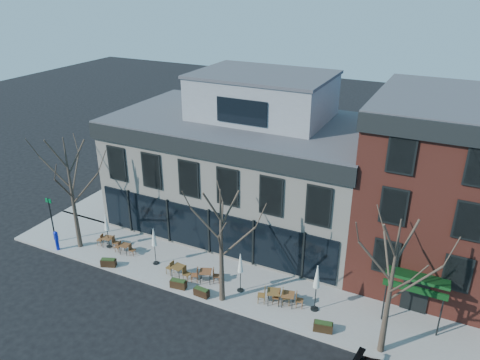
% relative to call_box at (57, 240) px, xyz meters
% --- Properties ---
extents(ground, '(120.00, 120.00, 0.00)m').
position_rel_call_box_xyz_m(ground, '(9.54, 4.20, -0.92)').
color(ground, black).
rests_on(ground, ground).
extents(sidewalk_front, '(33.50, 4.70, 0.15)m').
position_rel_call_box_xyz_m(sidewalk_front, '(12.79, 2.05, -0.85)').
color(sidewalk_front, gray).
rests_on(sidewalk_front, ground).
extents(sidewalk_side, '(4.50, 12.00, 0.15)m').
position_rel_call_box_xyz_m(sidewalk_side, '(-1.71, 10.20, -0.85)').
color(sidewalk_side, gray).
rests_on(sidewalk_side, ground).
extents(corner_building, '(18.39, 10.39, 11.10)m').
position_rel_call_box_xyz_m(corner_building, '(9.62, 9.27, 3.80)').
color(corner_building, beige).
rests_on(corner_building, ground).
extents(red_brick_building, '(8.20, 11.78, 11.18)m').
position_rel_call_box_xyz_m(red_brick_building, '(22.54, 9.18, 4.71)').
color(red_brick_building, maroon).
rests_on(red_brick_building, ground).
extents(tree_corner, '(3.93, 3.98, 7.92)m').
position_rel_call_box_xyz_m(tree_corner, '(1.06, 1.00, 3.33)').
color(tree_corner, '#382B21').
rests_on(tree_corner, sidewalk_front).
extents(tree_mid, '(3.50, 3.55, 7.04)m').
position_rel_call_box_xyz_m(tree_mid, '(12.55, 0.30, 2.87)').
color(tree_mid, '#382B21').
rests_on(tree_mid, sidewalk_front).
extents(tree_right, '(3.72, 3.77, 7.48)m').
position_rel_call_box_xyz_m(tree_right, '(21.55, 0.30, 3.10)').
color(tree_right, '#382B21').
rests_on(tree_right, sidewalk_front).
extents(sign_pole, '(0.50, 0.10, 3.40)m').
position_rel_call_box_xyz_m(sign_pole, '(-0.96, 0.70, 1.15)').
color(sign_pole, black).
rests_on(sign_pole, sidewalk_front).
extents(call_box, '(0.29, 0.29, 1.46)m').
position_rel_call_box_xyz_m(call_box, '(0.00, 0.00, 0.00)').
color(call_box, '#0D1DB2').
rests_on(call_box, sidewalk_front).
extents(cafe_set_0, '(1.68, 0.76, 0.86)m').
position_rel_call_box_xyz_m(cafe_set_0, '(2.80, 1.84, -0.33)').
color(cafe_set_0, brown).
rests_on(cafe_set_0, sidewalk_front).
extents(cafe_set_1, '(1.56, 0.67, 0.81)m').
position_rel_call_box_xyz_m(cafe_set_1, '(4.42, 1.66, -0.35)').
color(cafe_set_1, brown).
rests_on(cafe_set_1, sidewalk_front).
extents(cafe_set_2, '(1.82, 0.78, 0.94)m').
position_rel_call_box_xyz_m(cafe_set_2, '(9.09, 1.00, -0.29)').
color(cafe_set_2, brown).
rests_on(cafe_set_2, sidewalk_front).
extents(cafe_set_3, '(1.82, 1.11, 0.94)m').
position_rel_call_box_xyz_m(cafe_set_3, '(10.85, 1.32, -0.29)').
color(cafe_set_3, brown).
rests_on(cafe_set_3, sidewalk_front).
extents(cafe_set_4, '(1.93, 1.08, 1.00)m').
position_rel_call_box_xyz_m(cafe_set_4, '(15.34, 1.30, -0.26)').
color(cafe_set_4, brown).
rests_on(cafe_set_4, sidewalk_front).
extents(cafe_set_5, '(1.84, 0.86, 0.95)m').
position_rel_call_box_xyz_m(cafe_set_5, '(16.12, 1.47, -0.29)').
color(cafe_set_5, brown).
rests_on(cafe_set_5, sidewalk_front).
extents(umbrella_0, '(0.41, 0.41, 2.54)m').
position_rel_call_box_xyz_m(umbrella_0, '(2.89, 1.82, 1.02)').
color(umbrella_0, black).
rests_on(umbrella_0, sidewalk_front).
extents(umbrella_1, '(0.42, 0.42, 2.60)m').
position_rel_call_box_xyz_m(umbrella_1, '(6.96, 1.59, 1.07)').
color(umbrella_1, black).
rests_on(umbrella_1, sidewalk_front).
extents(umbrella_3, '(0.41, 0.41, 2.57)m').
position_rel_call_box_xyz_m(umbrella_3, '(13.14, 1.48, 1.04)').
color(umbrella_3, black).
rests_on(umbrella_3, sidewalk_front).
extents(umbrella_4, '(0.47, 0.47, 2.93)m').
position_rel_call_box_xyz_m(umbrella_4, '(17.61, 1.81, 1.30)').
color(umbrella_4, black).
rests_on(umbrella_4, sidewalk_front).
extents(planter_0, '(1.04, 0.72, 0.54)m').
position_rel_call_box_xyz_m(planter_0, '(4.42, -0.00, -0.50)').
color(planter_0, black).
rests_on(planter_0, sidewalk_front).
extents(planter_1, '(1.03, 0.53, 0.55)m').
position_rel_call_box_xyz_m(planter_1, '(9.67, 0.10, -0.50)').
color(planter_1, '#311F10').
rests_on(planter_1, sidewalk_front).
extents(planter_2, '(0.95, 0.42, 0.52)m').
position_rel_call_box_xyz_m(planter_2, '(11.31, 0.04, -0.51)').
color(planter_2, black).
rests_on(planter_2, sidewalk_front).
extents(planter_3, '(1.07, 0.60, 0.57)m').
position_rel_call_box_xyz_m(planter_3, '(18.54, 0.36, -0.49)').
color(planter_3, black).
rests_on(planter_3, sidewalk_front).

